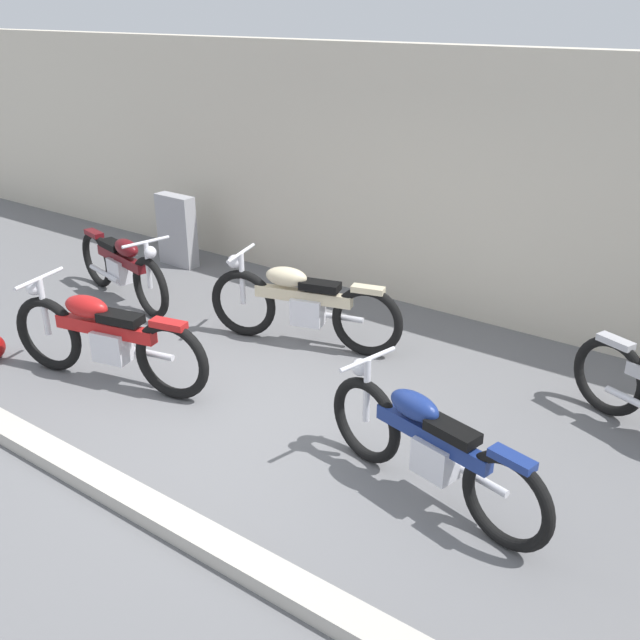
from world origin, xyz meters
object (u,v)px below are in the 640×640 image
at_px(stone_marker, 177,230).
at_px(motorcycle_blue, 429,446).
at_px(motorcycle_cream, 302,304).
at_px(motorcycle_red, 105,338).
at_px(motorcycle_maroon, 122,267).

distance_m(stone_marker, motorcycle_blue, 5.86).
height_order(stone_marker, motorcycle_cream, stone_marker).
bearing_deg(motorcycle_cream, stone_marker, -34.78).
distance_m(motorcycle_blue, motorcycle_cream, 2.77).
relative_size(motorcycle_red, motorcycle_maroon, 1.06).
height_order(motorcycle_blue, motorcycle_cream, motorcycle_cream).
xyz_separation_m(motorcycle_red, motorcycle_maroon, (-1.51, 1.46, -0.03)).
bearing_deg(stone_marker, motorcycle_red, -54.94).
bearing_deg(motorcycle_blue, stone_marker, -12.98).
distance_m(stone_marker, motorcycle_cream, 3.13).
height_order(motorcycle_red, motorcycle_cream, motorcycle_red).
relative_size(stone_marker, motorcycle_blue, 0.49).
relative_size(motorcycle_blue, motorcycle_cream, 0.95).
relative_size(motorcycle_blue, motorcycle_red, 0.92).
xyz_separation_m(motorcycle_blue, motorcycle_maroon, (-4.81, 1.22, 0.01)).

